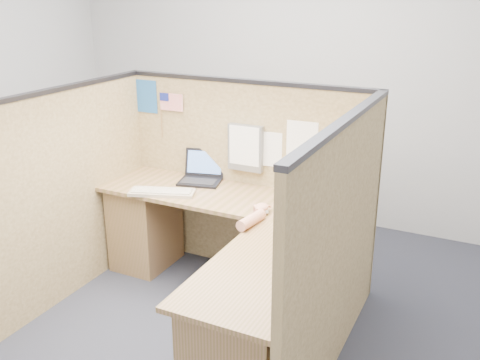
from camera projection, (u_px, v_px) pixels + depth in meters
The scene contains 13 objects.
floor at pixel (181, 330), 3.57m from camera, with size 5.00×5.00×0.00m, color black.
wall_back at pixel (304, 74), 5.01m from camera, with size 5.00×5.00×0.00m, color #AEB0B4.
cubicle_partitions at pixel (210, 202), 3.68m from camera, with size 2.06×1.83×1.53m.
l_desk at pixel (225, 265), 3.61m from camera, with size 1.95×1.75×0.73m.
laptop at pixel (204, 174), 4.19m from camera, with size 0.36×0.37×0.23m.
keyboard at pixel (162, 192), 3.92m from camera, with size 0.51×0.32×0.03m.
mouse at pixel (262, 211), 3.57m from camera, with size 0.11×0.07×0.04m, color #B8B8BC.
hand_forearm at pixel (255, 216), 3.45m from camera, with size 0.11×0.38×0.08m.
blue_poster at pixel (147, 96), 4.31m from camera, with size 0.20×0.00×0.26m, color #205594.
american_flag at pixel (169, 104), 4.22m from camera, with size 0.22×0.01×0.37m.
file_holder at pixel (245, 148), 4.02m from camera, with size 0.28×0.05×0.36m.
paper_left at pixel (269, 149), 3.97m from camera, with size 0.21×0.00×0.26m, color white.
paper_right at pixel (302, 142), 3.83m from camera, with size 0.23×0.00×0.30m, color white.
Camera 1 is at (1.69, -2.55, 2.14)m, focal length 40.00 mm.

